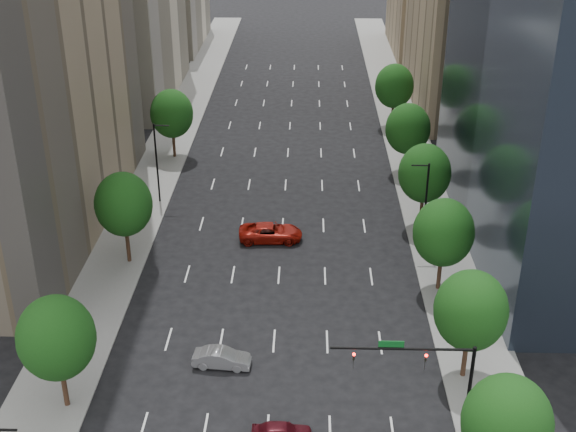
# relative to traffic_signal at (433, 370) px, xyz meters

# --- Properties ---
(sidewalk_left) EXTENTS (6.00, 200.00, 0.15)m
(sidewalk_left) POSITION_rel_traffic_signal_xyz_m (-26.03, 30.00, -5.10)
(sidewalk_left) COLOR slate
(sidewalk_left) RESTS_ON ground
(sidewalk_right) EXTENTS (6.00, 200.00, 0.15)m
(sidewalk_right) POSITION_rel_traffic_signal_xyz_m (4.97, 30.00, -5.10)
(sidewalk_right) COLOR slate
(sidewalk_right) RESTS_ON ground
(parking_tan_right) EXTENTS (14.00, 30.00, 30.00)m
(parking_tan_right) POSITION_rel_traffic_signal_xyz_m (14.47, 70.00, 9.83)
(parking_tan_right) COLOR #8C7759
(parking_tan_right) RESTS_ON ground
(filler_right) EXTENTS (14.00, 26.00, 16.00)m
(filler_right) POSITION_rel_traffic_signal_xyz_m (14.47, 103.00, 2.83)
(filler_right) COLOR #8C7759
(filler_right) RESTS_ON ground
(tree_right_0) EXTENTS (5.20, 5.20, 8.39)m
(tree_right_0) POSITION_rel_traffic_signal_xyz_m (3.47, -5.00, 0.22)
(tree_right_0) COLOR #382316
(tree_right_0) RESTS_ON ground
(tree_right_1) EXTENTS (5.20, 5.20, 8.75)m
(tree_right_1) POSITION_rel_traffic_signal_xyz_m (3.47, 6.00, 0.58)
(tree_right_1) COLOR #382316
(tree_right_1) RESTS_ON ground
(tree_right_2) EXTENTS (5.20, 5.20, 8.61)m
(tree_right_2) POSITION_rel_traffic_signal_xyz_m (3.47, 18.00, 0.43)
(tree_right_2) COLOR #382316
(tree_right_2) RESTS_ON ground
(tree_right_3) EXTENTS (5.20, 5.20, 8.89)m
(tree_right_3) POSITION_rel_traffic_signal_xyz_m (3.47, 30.00, 0.72)
(tree_right_3) COLOR #382316
(tree_right_3) RESTS_ON ground
(tree_right_4) EXTENTS (5.20, 5.20, 8.46)m
(tree_right_4) POSITION_rel_traffic_signal_xyz_m (3.47, 44.00, 0.29)
(tree_right_4) COLOR #382316
(tree_right_4) RESTS_ON ground
(tree_right_5) EXTENTS (5.20, 5.20, 8.75)m
(tree_right_5) POSITION_rel_traffic_signal_xyz_m (3.47, 60.00, 0.58)
(tree_right_5) COLOR #382316
(tree_right_5) RESTS_ON ground
(tree_left_0) EXTENTS (5.20, 5.20, 8.75)m
(tree_left_0) POSITION_rel_traffic_signal_xyz_m (-24.53, 2.00, 0.58)
(tree_left_0) COLOR #382316
(tree_left_0) RESTS_ON ground
(tree_left_1) EXTENTS (5.20, 5.20, 8.97)m
(tree_left_1) POSITION_rel_traffic_signal_xyz_m (-24.53, 22.00, 0.79)
(tree_left_1) COLOR #382316
(tree_left_1) RESTS_ON ground
(tree_left_2) EXTENTS (5.20, 5.20, 8.68)m
(tree_left_2) POSITION_rel_traffic_signal_xyz_m (-24.53, 48.00, 0.50)
(tree_left_2) COLOR #382316
(tree_left_2) RESTS_ON ground
(streetlight_rn) EXTENTS (1.70, 0.20, 9.00)m
(streetlight_rn) POSITION_rel_traffic_signal_xyz_m (2.91, 25.00, -0.33)
(streetlight_rn) COLOR black
(streetlight_rn) RESTS_ON ground
(streetlight_ln) EXTENTS (1.70, 0.20, 9.00)m
(streetlight_ln) POSITION_rel_traffic_signal_xyz_m (-23.96, 35.00, -0.33)
(streetlight_ln) COLOR black
(streetlight_ln) RESTS_ON ground
(traffic_signal) EXTENTS (9.12, 0.40, 7.38)m
(traffic_signal) POSITION_rel_traffic_signal_xyz_m (0.00, 0.00, 0.00)
(traffic_signal) COLOR black
(traffic_signal) RESTS_ON ground
(car_maroon) EXTENTS (4.04, 1.72, 1.36)m
(car_maroon) POSITION_rel_traffic_signal_xyz_m (-9.53, -0.95, -4.49)
(car_maroon) COLOR #440B13
(car_maroon) RESTS_ON ground
(car_silver) EXTENTS (4.43, 1.84, 1.42)m
(car_silver) POSITION_rel_traffic_signal_xyz_m (-14.26, 6.75, -4.46)
(car_silver) COLOR gray
(car_silver) RESTS_ON ground
(car_red_far) EXTENTS (6.30, 3.09, 1.72)m
(car_red_far) POSITION_rel_traffic_signal_xyz_m (-11.59, 26.68, -4.31)
(car_red_far) COLOR maroon
(car_red_far) RESTS_ON ground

